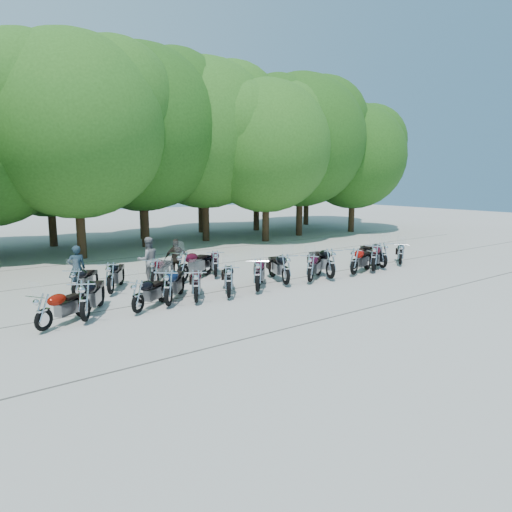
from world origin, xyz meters
TOP-DOWN VIEW (x-y plane):
  - ground at (0.00, 0.00)m, footprint 90.00×90.00m
  - tree_3 at (-3.57, 11.24)m, footprint 8.70×8.70m
  - tree_4 at (0.54, 13.09)m, footprint 9.13×9.13m
  - tree_5 at (4.61, 13.20)m, footprint 9.04×9.04m
  - tree_6 at (7.55, 10.82)m, footprint 8.00×8.00m
  - tree_7 at (11.20, 11.78)m, footprint 8.79×8.79m
  - tree_8 at (15.83, 11.20)m, footprint 7.53×7.53m
  - tree_11 at (-3.76, 16.43)m, footprint 7.56×7.56m
  - tree_12 at (1.80, 16.47)m, footprint 7.88×7.88m
  - tree_13 at (6.69, 17.47)m, footprint 8.31×8.31m
  - tree_14 at (10.68, 16.09)m, footprint 8.02×8.02m
  - tree_15 at (16.61, 17.02)m, footprint 9.67×9.67m
  - motorcycle_0 at (-7.54, 0.41)m, footprint 2.05×1.68m
  - motorcycle_1 at (-6.46, 0.56)m, footprint 1.83×2.45m
  - motorcycle_2 at (-4.99, 0.48)m, footprint 2.04×1.72m
  - motorcycle_3 at (-3.95, 0.63)m, footprint 2.04×2.30m
  - motorcycle_4 at (-3.08, 0.48)m, footprint 1.66×2.25m
  - motorcycle_5 at (-1.93, 0.37)m, footprint 1.81×2.30m
  - motorcycle_6 at (-0.71, 0.42)m, footprint 2.14×2.33m
  - motorcycle_7 at (0.74, 0.66)m, footprint 1.57×2.51m
  - motorcycle_8 at (1.76, 0.44)m, footprint 2.24×1.86m
  - motorcycle_9 at (2.78, 0.41)m, footprint 1.64×2.61m
  - motorcycle_10 at (4.10, 0.38)m, footprint 2.41×1.51m
  - motorcycle_11 at (5.27, 0.34)m, footprint 2.44×1.92m
  - motorcycle_12 at (6.16, 0.60)m, footprint 1.58×2.48m
  - motorcycle_13 at (7.46, 0.63)m, footprint 2.04×1.75m
  - motorcycle_14 at (-5.97, 3.29)m, footprint 1.75×2.02m
  - motorcycle_15 at (-4.90, 3.10)m, footprint 1.78×2.33m
  - motorcycle_16 at (-3.30, 3.13)m, footprint 2.01×2.09m
  - motorcycle_17 at (-2.13, 3.24)m, footprint 2.52×1.87m
  - motorcycle_18 at (-0.65, 3.32)m, footprint 1.70×2.29m
  - rider_0 at (-5.63, 4.41)m, footprint 0.63×0.44m
  - rider_1 at (-3.02, 4.32)m, footprint 0.86×0.68m
  - rider_2 at (-1.94, 4.12)m, footprint 1.02×0.68m

SIDE VIEW (x-z plane):
  - ground at x=0.00m, z-range 0.00..0.00m
  - motorcycle_0 at x=-7.54m, z-range 0.00..1.16m
  - motorcycle_14 at x=-5.97m, z-range 0.00..1.16m
  - motorcycle_2 at x=-4.99m, z-range 0.00..1.17m
  - motorcycle_13 at x=7.46m, z-range 0.00..1.17m
  - motorcycle_4 at x=-3.08m, z-range 0.00..1.25m
  - motorcycle_16 at x=-3.30m, z-range 0.00..1.26m
  - motorcycle_18 at x=-0.65m, z-range 0.00..1.27m
  - motorcycle_8 at x=1.76m, z-range 0.00..1.28m
  - motorcycle_5 at x=-1.93m, z-range 0.00..1.29m
  - motorcycle_15 at x=-4.90m, z-range 0.00..1.30m
  - motorcycle_10 at x=4.10m, z-range 0.00..1.31m
  - motorcycle_3 at x=-3.95m, z-range 0.00..1.34m
  - motorcycle_12 at x=6.16m, z-range 0.00..1.35m
  - motorcycle_1 at x=-6.46m, z-range 0.00..1.36m
  - motorcycle_7 at x=0.74m, z-range 0.00..1.36m
  - motorcycle_11 at x=5.27m, z-range 0.00..1.37m
  - motorcycle_6 at x=-0.71m, z-range 0.00..1.37m
  - motorcycle_17 at x=-2.13m, z-range 0.00..1.40m
  - motorcycle_9 at x=2.78m, z-range 0.00..1.42m
  - rider_2 at x=-1.94m, z-range 0.00..1.61m
  - rider_0 at x=-5.63m, z-range 0.00..1.64m
  - rider_1 at x=-3.02m, z-range 0.00..1.74m
  - tree_8 at x=15.83m, z-range 0.85..10.10m
  - tree_11 at x=-3.76m, z-range 0.85..10.14m
  - tree_12 at x=1.80m, z-range 0.89..10.56m
  - tree_6 at x=7.55m, z-range 0.90..10.72m
  - tree_14 at x=10.68m, z-range 0.91..10.75m
  - tree_13 at x=6.69m, z-range 0.94..11.14m
  - tree_3 at x=-3.57m, z-range 0.98..11.66m
  - tree_7 at x=11.20m, z-range 0.99..11.79m
  - tree_5 at x=4.61m, z-range 1.02..12.12m
  - tree_4 at x=0.54m, z-range 1.03..12.24m
  - tree_15 at x=16.61m, z-range 1.09..12.96m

